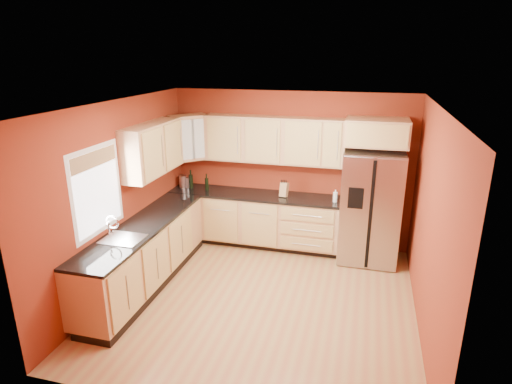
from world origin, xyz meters
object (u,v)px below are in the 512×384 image
(canister_left, at_px, (187,182))
(knife_block, at_px, (284,190))
(refrigerator, at_px, (370,207))
(wine_bottle_a, at_px, (191,179))
(soap_dispenser, at_px, (335,196))

(canister_left, relative_size, knife_block, 0.76)
(knife_block, bearing_deg, refrigerator, 8.60)
(refrigerator, xyz_separation_m, knife_block, (-1.39, 0.06, 0.15))
(wine_bottle_a, relative_size, soap_dispenser, 1.61)
(refrigerator, bearing_deg, canister_left, 177.90)
(refrigerator, distance_m, knife_block, 1.40)
(wine_bottle_a, bearing_deg, canister_left, 169.88)
(canister_left, bearing_deg, soap_dispenser, -2.46)
(refrigerator, relative_size, canister_left, 9.98)
(refrigerator, relative_size, soap_dispenser, 8.80)
(wine_bottle_a, bearing_deg, refrigerator, -1.90)
(canister_left, distance_m, knife_block, 1.74)
(canister_left, distance_m, soap_dispenser, 2.58)
(refrigerator, xyz_separation_m, canister_left, (-3.13, 0.11, 0.12))
(knife_block, bearing_deg, wine_bottle_a, -170.02)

